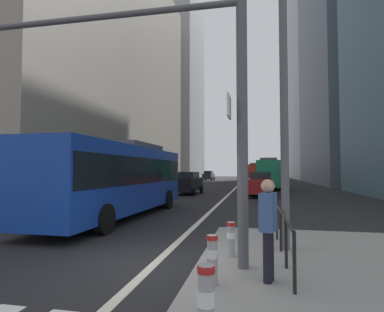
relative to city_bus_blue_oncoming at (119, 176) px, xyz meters
name	(u,v)px	position (x,y,z in m)	size (l,w,h in m)	color
ground_plane	(229,195)	(3.72, 13.74, -1.84)	(160.00, 160.00, 0.00)	black
lane_centre_line	(236,188)	(3.72, 23.74, -1.83)	(0.20, 80.00, 0.01)	beige
office_tower_left_mid	(130,86)	(-12.28, 30.14, 12.78)	(11.28, 18.09, 29.24)	gray
office_tower_left_far	(171,63)	(-12.28, 53.33, 24.30)	(12.32, 17.73, 52.27)	#9E9EA3
office_tower_right_mid	(349,17)	(20.72, 38.54, 24.34)	(12.04, 24.33, 52.35)	slate
office_tower_right_far	(317,72)	(20.72, 64.08, 23.66)	(11.36, 21.79, 51.00)	#9E9EA3
city_bus_blue_oncoming	(119,176)	(0.00, 0.00, 0.00)	(2.86, 10.92, 3.40)	#14389E
sedan_white_oncoming	(34,195)	(-3.68, -0.76, -0.85)	(2.05, 4.30, 1.94)	silver
city_bus_red_receding	(268,172)	(7.45, 23.93, 0.00)	(2.90, 11.07, 3.40)	#198456
city_bus_red_distant	(255,172)	(5.96, 47.23, 0.00)	(2.74, 10.80, 3.40)	red
car_oncoming_mid	(208,176)	(-3.10, 48.28, -0.85)	(2.18, 4.12, 1.94)	#232838
car_receding_near	(262,183)	(6.52, 14.26, -0.85)	(2.18, 4.17, 1.94)	#B2A899
car_receding_far	(261,184)	(6.37, 12.15, -0.85)	(2.19, 4.53, 1.94)	maroon
car_oncoming_far	(188,183)	(0.15, 13.73, -0.84)	(2.19, 4.57, 1.94)	black
traffic_signal_gantry	(130,75)	(3.26, -6.60, 2.33)	(7.13, 0.65, 6.00)	#515156
street_lamp_post	(283,43)	(6.66, -4.92, 3.45)	(5.50, 0.32, 8.00)	#56565B
bollard_left	(206,304)	(5.40, -9.54, -1.18)	(0.20, 0.20, 0.91)	#99999E
bollard_right	(212,257)	(5.20, -7.57, -1.22)	(0.20, 0.20, 0.83)	#99999E
bollard_back	(231,237)	(5.39, -5.81, -1.26)	(0.20, 0.20, 0.76)	#99999E
pedestrian_railing	(283,226)	(6.52, -5.78, -0.97)	(0.06, 3.95, 0.98)	black
pedestrian_waiting	(268,224)	(6.14, -7.25, -0.69)	(0.34, 0.43, 1.78)	black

